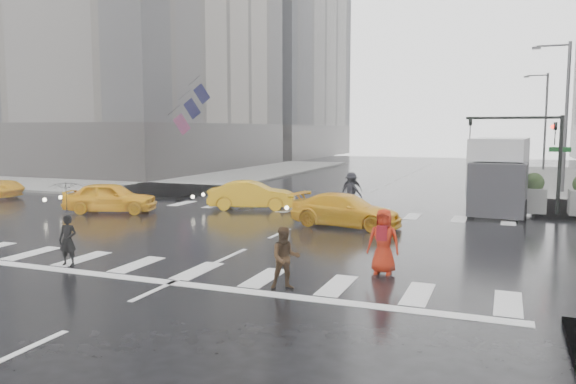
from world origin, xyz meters
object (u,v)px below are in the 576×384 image
at_px(pedestrian_orange, 383,241).
at_px(taxi_mid, 252,195).
at_px(traffic_signal_pole, 536,144).
at_px(pedestrian_brown, 285,258).
at_px(box_truck, 499,172).
at_px(taxi_front, 110,197).

distance_m(pedestrian_orange, taxi_mid, 13.04).
bearing_deg(taxi_mid, traffic_signal_pole, -97.15).
bearing_deg(pedestrian_orange, traffic_signal_pole, 70.39).
relative_size(pedestrian_brown, box_truck, 0.24).
bearing_deg(traffic_signal_pole, taxi_front, -161.90).
xyz_separation_m(taxi_front, box_truck, (16.87, 7.24, 1.12)).
distance_m(traffic_signal_pole, box_truck, 2.38).
xyz_separation_m(traffic_signal_pole, pedestrian_orange, (-4.18, -12.44, -2.33)).
bearing_deg(pedestrian_orange, taxi_front, 154.58).
bearing_deg(pedestrian_brown, taxi_front, 115.41).
xyz_separation_m(pedestrian_brown, taxi_front, (-12.27, 8.72, -0.05)).
distance_m(pedestrian_brown, box_truck, 16.64).
xyz_separation_m(pedestrian_orange, taxi_front, (-14.20, 6.43, -0.17)).
height_order(pedestrian_orange, taxi_front, pedestrian_orange).
xyz_separation_m(traffic_signal_pole, pedestrian_brown, (-6.11, -14.73, -2.45)).
bearing_deg(pedestrian_orange, pedestrian_brown, -131.33).
bearing_deg(box_truck, traffic_signal_pole, -34.39).
bearing_deg(taxi_mid, box_truck, -89.84).
relative_size(pedestrian_orange, box_truck, 0.27).
relative_size(pedestrian_orange, taxi_mid, 0.42).
relative_size(traffic_signal_pole, pedestrian_orange, 2.54).
relative_size(traffic_signal_pole, taxi_mid, 1.07).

